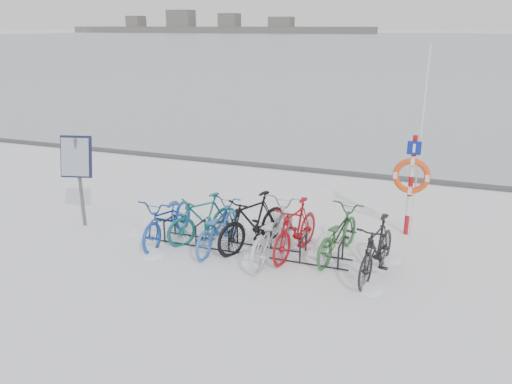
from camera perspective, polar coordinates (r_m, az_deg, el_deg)
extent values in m
plane|color=white|center=(9.99, -0.68, -6.69)|extent=(900.00, 900.00, 0.00)
cube|color=#AAB6C0|center=(163.54, 19.65, 16.02)|extent=(400.00, 298.00, 0.02)
cube|color=#3F3F42|center=(15.29, 7.14, 2.42)|extent=(400.00, 0.25, 0.10)
cylinder|color=black|center=(10.44, -10.43, -4.53)|extent=(0.04, 0.04, 0.44)
cylinder|color=black|center=(10.79, -9.27, -3.68)|extent=(0.04, 0.04, 0.44)
cylinder|color=black|center=(10.53, -9.90, -2.99)|extent=(0.04, 0.44, 0.04)
cylinder|color=black|center=(10.12, -6.89, -5.12)|extent=(0.04, 0.04, 0.44)
cylinder|color=black|center=(10.48, -5.81, -4.22)|extent=(0.04, 0.04, 0.44)
cylinder|color=black|center=(10.21, -6.38, -3.53)|extent=(0.04, 0.44, 0.04)
cylinder|color=black|center=(9.83, -3.11, -5.73)|extent=(0.04, 0.04, 0.44)
cylinder|color=black|center=(10.21, -2.15, -4.78)|extent=(0.04, 0.04, 0.44)
cylinder|color=black|center=(9.93, -2.64, -4.08)|extent=(0.04, 0.44, 0.04)
cylinder|color=black|center=(9.60, 0.87, -6.34)|extent=(0.04, 0.04, 0.44)
cylinder|color=black|center=(9.98, 1.71, -5.34)|extent=(0.04, 0.04, 0.44)
cylinder|color=black|center=(9.70, 1.31, -4.64)|extent=(0.04, 0.44, 0.04)
cylinder|color=black|center=(9.41, 5.05, -6.94)|extent=(0.04, 0.04, 0.44)
cylinder|color=black|center=(9.80, 5.73, -5.89)|extent=(0.04, 0.04, 0.44)
cylinder|color=black|center=(9.51, 5.43, -5.21)|extent=(0.04, 0.44, 0.04)
cylinder|color=black|center=(9.27, 9.38, -7.53)|extent=(0.04, 0.04, 0.44)
cylinder|color=black|center=(9.67, 9.88, -6.44)|extent=(0.04, 0.04, 0.44)
cylinder|color=black|center=(9.38, 9.71, -5.76)|extent=(0.04, 0.44, 0.04)
cylinder|color=black|center=(9.79, -1.14, -7.09)|extent=(4.00, 0.03, 0.03)
cylinder|color=black|center=(10.17, -0.24, -6.09)|extent=(4.00, 0.03, 0.03)
cylinder|color=#595B5E|center=(11.53, -19.45, 0.97)|extent=(0.08, 0.08, 1.97)
cube|color=black|center=(11.35, -19.86, 3.83)|extent=(0.72, 0.40, 0.89)
cube|color=#8C99AD|center=(11.32, -19.99, 3.78)|extent=(0.64, 0.32, 0.80)
cylinder|color=#A90D15|center=(11.14, 16.81, -3.58)|extent=(0.10, 0.10, 0.43)
cylinder|color=silver|center=(10.99, 17.02, -1.49)|extent=(0.10, 0.10, 0.43)
cylinder|color=#A90D15|center=(10.85, 17.23, 0.64)|extent=(0.10, 0.10, 0.43)
cylinder|color=silver|center=(10.74, 17.45, 2.83)|extent=(0.10, 0.10, 0.43)
cylinder|color=#A90D15|center=(10.63, 17.67, 5.06)|extent=(0.10, 0.10, 0.43)
torus|color=#E34615|center=(10.70, 17.33, 1.75)|extent=(0.75, 0.13, 0.75)
cube|color=navy|center=(10.56, 17.63, 4.81)|extent=(0.27, 0.03, 0.27)
cylinder|color=silver|center=(10.67, 18.22, 5.17)|extent=(0.04, 0.04, 3.91)
cube|color=#474747|center=(295.38, -4.91, 17.98)|extent=(180.00, 12.00, 3.50)
cube|color=#474747|center=(309.09, -10.26, 18.48)|extent=(24.00, 10.00, 8.00)
cube|color=#474747|center=(284.17, 0.88, 18.68)|extent=(20.00, 10.00, 6.00)
imported|color=#1740A0|center=(10.42, -10.00, -2.78)|extent=(0.72, 1.99, 1.04)
imported|color=#125858|center=(10.33, -6.01, -2.85)|extent=(1.35, 1.67, 1.02)
imported|color=#2F64B2|center=(9.98, -4.51, -3.78)|extent=(0.68, 1.83, 0.95)
imported|color=black|center=(9.93, -0.31, -3.25)|extent=(1.30, 1.95, 1.14)
imported|color=#B8BABF|center=(9.51, 1.86, -4.40)|extent=(0.87, 2.15, 1.10)
imported|color=maroon|center=(9.67, 4.55, -4.06)|extent=(0.85, 1.90, 1.10)
imported|color=#29582D|center=(9.72, 9.29, -4.52)|extent=(0.99, 1.95, 0.97)
imported|color=black|center=(9.07, 13.64, -6.14)|extent=(0.85, 1.89, 1.10)
ellipsoid|color=white|center=(11.07, -13.67, -4.64)|extent=(0.45, 0.45, 0.16)
ellipsoid|color=white|center=(10.43, -3.57, -5.59)|extent=(0.45, 0.45, 0.16)
ellipsoid|color=white|center=(10.07, 4.92, -6.53)|extent=(0.33, 0.33, 0.12)
ellipsoid|color=white|center=(9.66, -0.39, -7.60)|extent=(0.65, 0.65, 0.23)
ellipsoid|color=white|center=(8.81, 12.77, -10.84)|extent=(0.48, 0.48, 0.17)
ellipsoid|color=white|center=(9.92, 15.01, -7.54)|extent=(0.45, 0.45, 0.16)
ellipsoid|color=white|center=(10.02, -11.64, -7.01)|extent=(0.49, 0.49, 0.17)
ellipsoid|color=white|center=(9.91, 6.58, -7.03)|extent=(0.55, 0.55, 0.19)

